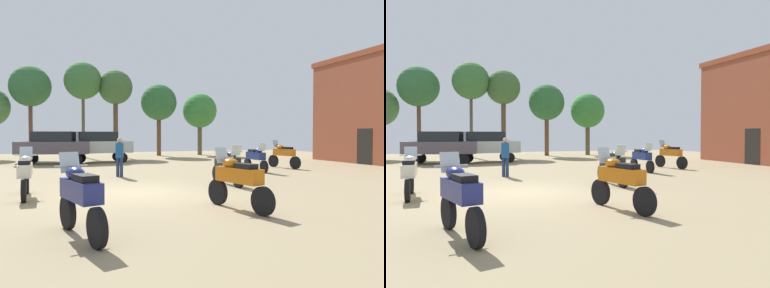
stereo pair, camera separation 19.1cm
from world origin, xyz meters
TOP-DOWN VIEW (x-y plane):
  - ground_plane at (0.00, 0.00)m, footprint 44.00×52.00m
  - motorcycle_1 at (3.39, 0.71)m, footprint 0.62×2.31m
  - motorcycle_2 at (-3.28, 0.25)m, footprint 0.62×2.23m
  - motorcycle_4 at (1.78, -3.35)m, footprint 0.80×2.24m
  - motorcycle_6 at (6.70, 4.53)m, footprint 0.62×2.17m
  - motorcycle_7 at (9.08, 5.71)m, footprint 0.77×2.20m
  - motorcycle_8 at (-1.95, -4.58)m, footprint 0.82×2.12m
  - car_1 at (-0.15, 12.96)m, footprint 4.46×2.22m
  - car_4 at (-2.75, 12.65)m, footprint 4.58×2.65m
  - person_1 at (0.06, 4.55)m, footprint 0.47×0.47m
  - tree_1 at (5.51, 19.12)m, footprint 3.06×3.06m
  - tree_3 at (-4.56, 19.09)m, footprint 3.08×3.08m
  - tree_4 at (-0.71, 18.83)m, footprint 2.92×2.92m
  - tree_7 at (9.21, 19.02)m, footprint 3.03×3.03m
  - tree_8 at (1.83, 18.94)m, footprint 2.77×2.77m

SIDE VIEW (x-z plane):
  - ground_plane at x=0.00m, z-range 0.00..0.02m
  - motorcycle_6 at x=6.70m, z-range 0.01..1.44m
  - motorcycle_2 at x=-3.28m, z-range 0.01..1.47m
  - motorcycle_1 at x=3.39m, z-range 0.01..1.50m
  - motorcycle_8 at x=-1.95m, z-range 0.00..1.51m
  - motorcycle_4 at x=1.78m, z-range 0.01..1.51m
  - motorcycle_7 at x=9.08m, z-range 0.01..1.51m
  - person_1 at x=0.06m, z-range 0.16..1.85m
  - car_1 at x=-0.15m, z-range 0.19..2.19m
  - car_4 at x=-2.75m, z-range 0.19..2.19m
  - tree_7 at x=9.21m, z-range 1.18..6.61m
  - tree_1 at x=5.51m, z-range 1.49..7.57m
  - tree_3 at x=-4.56m, z-range 1.95..8.97m
  - tree_8 at x=1.83m, z-range 2.06..9.11m
  - tree_4 at x=-0.71m, z-range 2.28..9.79m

